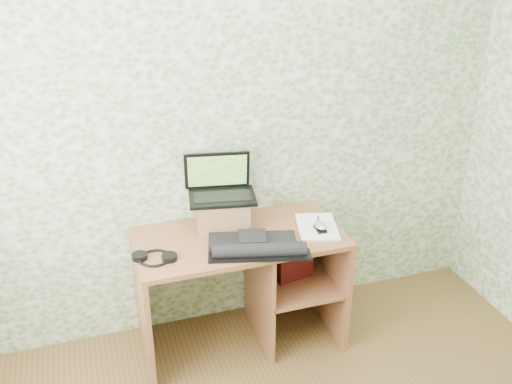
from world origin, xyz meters
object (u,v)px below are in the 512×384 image
object	(u,v)px
desk	(251,270)
notepad	(317,227)
riser	(223,213)
keyboard	(255,246)
laptop	(220,186)

from	to	relation	value
desk	notepad	size ratio (longest dim) A/B	3.70
desk	riser	bearing A→B (deg)	139.99
riser	keyboard	xyz separation A→B (m)	(0.10, -0.32, -0.06)
desk	riser	size ratio (longest dim) A/B	3.96
riser	desk	bearing A→B (deg)	-40.01
riser	laptop	distance (m)	0.16
keyboard	notepad	bearing A→B (deg)	31.04
desk	notepad	bearing A→B (deg)	-11.24
notepad	laptop	bearing A→B (deg)	170.74
desk	keyboard	distance (m)	0.36
desk	notepad	distance (m)	0.48
laptop	keyboard	bearing A→B (deg)	-64.50
riser	notepad	bearing A→B (deg)	-20.15
desk	notepad	world-z (taller)	notepad
notepad	riser	bearing A→B (deg)	174.60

